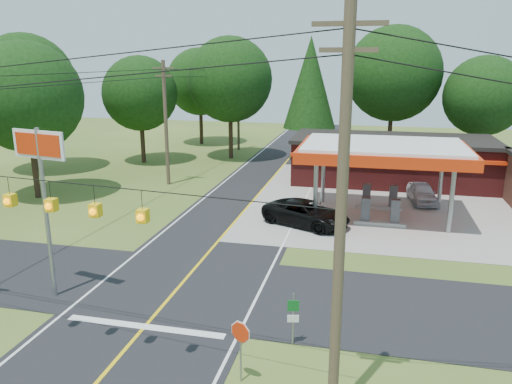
% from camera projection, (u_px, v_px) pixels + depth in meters
% --- Properties ---
extents(ground, '(120.00, 120.00, 0.00)m').
position_uv_depth(ground, '(179.00, 287.00, 22.77)').
color(ground, '#3E5A20').
rests_on(ground, ground).
extents(main_highway, '(8.00, 120.00, 0.02)m').
position_uv_depth(main_highway, '(179.00, 287.00, 22.76)').
color(main_highway, black).
rests_on(main_highway, ground).
extents(cross_road, '(70.00, 7.00, 0.02)m').
position_uv_depth(cross_road, '(179.00, 287.00, 22.76)').
color(cross_road, black).
rests_on(cross_road, ground).
extents(lane_center_yellow, '(0.15, 110.00, 0.00)m').
position_uv_depth(lane_center_yellow, '(179.00, 287.00, 22.76)').
color(lane_center_yellow, yellow).
rests_on(lane_center_yellow, main_highway).
extents(gas_canopy, '(10.60, 7.40, 4.88)m').
position_uv_depth(gas_canopy, '(383.00, 153.00, 31.94)').
color(gas_canopy, gray).
rests_on(gas_canopy, ground).
extents(convenience_store, '(16.40, 7.55, 3.80)m').
position_uv_depth(convenience_store, '(392.00, 160.00, 41.73)').
color(convenience_store, maroon).
rests_on(convenience_store, ground).
extents(utility_pole_near_right, '(1.80, 0.30, 11.50)m').
position_uv_depth(utility_pole_near_right, '(341.00, 223.00, 13.01)').
color(utility_pole_near_right, '#473828').
rests_on(utility_pole_near_right, ground).
extents(utility_pole_far_left, '(1.80, 0.30, 10.00)m').
position_uv_depth(utility_pole_far_left, '(166.00, 122.00, 40.10)').
color(utility_pole_far_left, '#473828').
rests_on(utility_pole_far_left, ground).
extents(utility_pole_north, '(0.30, 0.30, 9.50)m').
position_uv_depth(utility_pole_north, '(238.00, 108.00, 55.89)').
color(utility_pole_north, '#473828').
rests_on(utility_pole_north, ground).
extents(overhead_beacons, '(17.04, 2.04, 1.03)m').
position_uv_depth(overhead_beacons, '(71.00, 186.00, 15.73)').
color(overhead_beacons, black).
rests_on(overhead_beacons, ground).
extents(treeline_backdrop, '(70.27, 51.59, 13.30)m').
position_uv_depth(treeline_backdrop, '(287.00, 90.00, 43.25)').
color(treeline_backdrop, '#332316').
rests_on(treeline_backdrop, ground).
extents(suv_car, '(7.30, 7.30, 1.54)m').
position_uv_depth(suv_car, '(306.00, 213.00, 31.05)').
color(suv_car, black).
rests_on(suv_car, ground).
extents(sedan_car, '(4.67, 4.67, 1.42)m').
position_uv_depth(sedan_car, '(422.00, 193.00, 35.98)').
color(sedan_car, silver).
rests_on(sedan_car, ground).
extents(big_stop_sign, '(2.71, 0.67, 7.41)m').
position_uv_depth(big_stop_sign, '(41.00, 172.00, 20.52)').
color(big_stop_sign, gray).
rests_on(big_stop_sign, ground).
extents(octagonal_stop_sign, '(0.71, 0.34, 2.16)m').
position_uv_depth(octagonal_stop_sign, '(240.00, 337.00, 15.72)').
color(octagonal_stop_sign, gray).
rests_on(octagonal_stop_sign, ground).
extents(route_sign_post, '(0.42, 0.13, 2.05)m').
position_uv_depth(route_sign_post, '(293.00, 315.00, 17.88)').
color(route_sign_post, gray).
rests_on(route_sign_post, ground).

